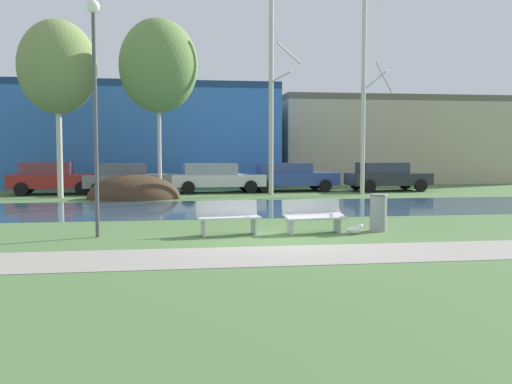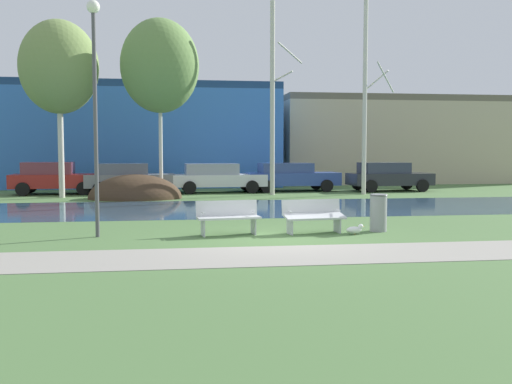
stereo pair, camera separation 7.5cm
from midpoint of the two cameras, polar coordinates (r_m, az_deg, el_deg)
name	(u,v)px [view 1 (the left image)]	position (r m, az deg, el deg)	size (l,w,h in m)	color
ground_plane	(233,203)	(23.95, -2.31, -1.06)	(120.00, 120.00, 0.00)	#4C703D
paved_path_strip	(298,255)	(12.17, 3.88, -6.12)	(60.00, 2.26, 0.01)	gray
river_band	(240,208)	(21.74, -1.67, -1.57)	(80.00, 6.69, 0.01)	#33516B
soil_mound	(134,199)	(26.59, -11.85, -0.63)	(4.12, 3.08, 2.16)	#423021
bench_left	(228,217)	(14.91, -2.86, -2.40)	(1.65, 0.74, 0.87)	silver
bench_right	(313,215)	(15.29, 5.47, -2.25)	(1.65, 0.74, 0.87)	silver
trash_bin	(378,212)	(15.90, 11.68, -1.92)	(0.47, 0.47, 0.99)	gray
seagull	(355,229)	(15.21, 9.47, -3.61)	(0.48, 0.18, 0.27)	white
streetlamp	(95,82)	(15.07, -15.56, 10.28)	(0.32, 0.32, 5.79)	#4C4C51
birch_far_left	(58,67)	(28.07, -18.82, 11.42)	(3.47, 3.47, 7.93)	beige
birch_left	(159,66)	(27.10, -9.54, 12.00)	(3.49, 3.49, 8.01)	beige
birch_center_left	(272,97)	(28.20, 1.46, 9.19)	(1.55, 2.40, 9.15)	beige
birch_center	(364,96)	(29.05, 10.41, 9.15)	(1.51, 2.53, 9.40)	beige
parked_van_nearest_red	(52,178)	(30.13, -19.29, 1.33)	(4.23, 2.12, 1.57)	maroon
parked_sedan_second_grey	(127,178)	(29.61, -12.51, 1.37)	(4.39, 2.24, 1.49)	slate
parked_hatch_third_white	(215,177)	(29.75, -4.05, 1.45)	(4.78, 2.16, 1.46)	silver
parked_wagon_fourth_blue	(289,176)	(30.66, 3.18, 1.55)	(4.84, 2.26, 1.48)	#2D4793
parked_suv_fifth_dark	(386,176)	(31.50, 12.49, 1.53)	(4.33, 2.23, 1.50)	#282B30
building_blue_store	(135,136)	(37.37, -11.71, 5.34)	(16.82, 9.05, 6.01)	#3870C6
building_beige_block	(402,140)	(40.92, 13.93, 4.91)	(16.99, 6.56, 5.61)	#BCAD8E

